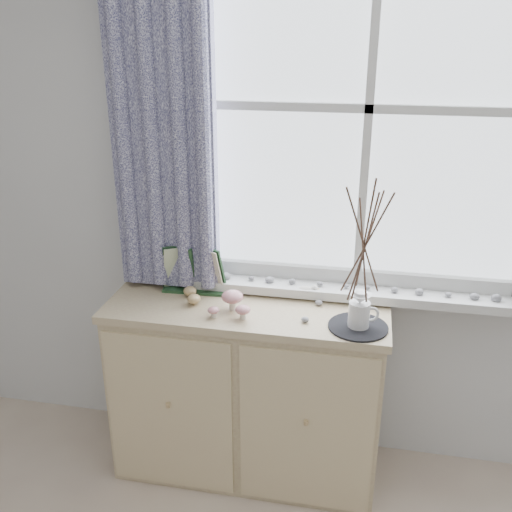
# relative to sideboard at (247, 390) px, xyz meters

# --- Properties ---
(room_shell) EXTENTS (4.04, 4.04, 2.62)m
(room_shell) POSITION_rel_sideboard_xyz_m (0.16, -1.62, 1.23)
(room_shell) COLOR beige
(room_shell) RESTS_ON ground
(sideboard) EXTENTS (1.20, 0.45, 0.85)m
(sideboard) POSITION_rel_sideboard_xyz_m (0.00, 0.00, 0.00)
(sideboard) COLOR #C3B789
(sideboard) RESTS_ON ground
(botanical_book) EXTENTS (0.32, 0.14, 0.22)m
(botanical_book) POSITION_rel_sideboard_xyz_m (-0.26, 0.08, 0.53)
(botanical_book) COLOR #1C3A1F
(botanical_book) RESTS_ON sideboard
(toadstool_cluster) EXTENTS (0.18, 0.15, 0.08)m
(toadstool_cluster) POSITION_rel_sideboard_xyz_m (-0.04, -0.07, 0.47)
(toadstool_cluster) COLOR beige
(toadstool_cluster) RESTS_ON sideboard
(wooden_eggs) EXTENTS (0.10, 0.11, 0.07)m
(wooden_eggs) POSITION_rel_sideboard_xyz_m (-0.24, 0.00, 0.45)
(wooden_eggs) COLOR tan
(wooden_eggs) RESTS_ON sideboard
(songbird_figurine) EXTENTS (0.13, 0.06, 0.06)m
(songbird_figurine) POSITION_rel_sideboard_xyz_m (0.24, 0.12, 0.46)
(songbird_figurine) COLOR silver
(songbird_figurine) RESTS_ON sideboard
(crocheted_doily) EXTENTS (0.24, 0.24, 0.01)m
(crocheted_doily) POSITION_rel_sideboard_xyz_m (0.47, -0.10, 0.43)
(crocheted_doily) COLOR black
(crocheted_doily) RESTS_ON sideboard
(twig_pitcher) EXTENTS (0.27, 0.27, 0.63)m
(twig_pitcher) POSITION_rel_sideboard_xyz_m (0.47, -0.10, 0.79)
(twig_pitcher) COLOR silver
(twig_pitcher) RESTS_ON crocheted_doily
(sideboard_pebbles) EXTENTS (0.25, 0.19, 0.02)m
(sideboard_pebbles) POSITION_rel_sideboard_xyz_m (0.35, -0.03, 0.44)
(sideboard_pebbles) COLOR gray
(sideboard_pebbles) RESTS_ON sideboard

